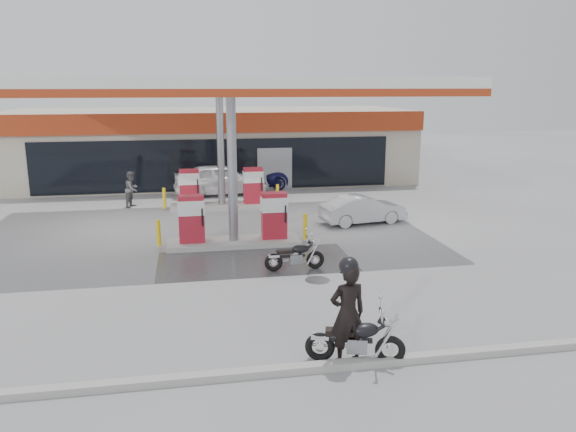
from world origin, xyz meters
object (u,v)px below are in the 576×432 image
pump_island_near (233,225)px  main_motorcycle (357,341)px  sedan_white (221,179)px  parked_car_right (298,174)px  hatchback_silver (363,209)px  attendant (132,189)px  pump_island_far (222,192)px  biker_main (348,314)px  parked_motorcycle (296,257)px  parked_car_left (53,179)px

pump_island_near → main_motorcycle: 8.97m
sedan_white → parked_car_right: sedan_white is taller
hatchback_silver → attendant: bearing=52.7°
pump_island_far → biker_main: bearing=-84.3°
biker_main → sedan_white: biker_main is taller
pump_island_far → attendant: bearing=165.7°
hatchback_silver → main_motorcycle: bearing=151.8°
biker_main → hatchback_silver: biker_main is taller
pump_island_far → biker_main: size_ratio=2.53×
biker_main → sedan_white: size_ratio=0.44×
pump_island_near → parked_motorcycle: 3.40m
main_motorcycle → sedan_white: bearing=110.9°
sedan_white → attendant: bearing=113.2°
biker_main → parked_car_left: biker_main is taller
attendant → hatchback_silver: (9.24, -4.80, -0.25)m
parked_motorcycle → sedan_white: size_ratio=0.39×
hatchback_silver → parked_motorcycle: bearing=134.4°
parked_motorcycle → hatchback_silver: (3.74, 5.20, 0.15)m
main_motorcycle → parked_car_left: bearing=132.1°
parked_car_right → pump_island_far: bearing=123.9°
pump_island_near → pump_island_far: (0.00, 6.00, 0.00)m
pump_island_near → sedan_white: pump_island_near is taller
biker_main → main_motorcycle: bearing=156.6°
main_motorcycle → hatchback_silver: (3.66, 11.01, 0.11)m
parked_motorcycle → attendant: (-5.50, 10.00, 0.40)m
pump_island_near → main_motorcycle: size_ratio=2.66×
pump_island_near → main_motorcycle: pump_island_near is taller
sedan_white → parked_car_left: 8.65m
main_motorcycle → biker_main: size_ratio=0.95×
pump_island_far → parked_car_right: (4.50, 5.12, -0.08)m
parked_motorcycle → parked_car_right: (2.93, 14.12, 0.21)m
parked_car_right → sedan_white: bearing=99.1°
attendant → pump_island_far: bearing=-81.1°
sedan_white → parked_car_right: size_ratio=1.02×
parked_motorcycle → parked_car_left: 17.42m
hatchback_silver → parked_car_right: parked_car_right is taller
pump_island_far → parked_car_left: bearing=146.5°
attendant → hatchback_silver: bearing=-94.3°
parked_motorcycle → pump_island_far: bearing=98.5°
main_motorcycle → biker_main: (-0.19, 0.05, 0.57)m
attendant → parked_car_left: (-4.27, 4.43, -0.16)m
pump_island_near → attendant: pump_island_near is taller
pump_island_near → main_motorcycle: (1.65, -8.81, -0.26)m
parked_car_left → parked_car_right: size_ratio=1.00×
pump_island_far → parked_car_right: bearing=48.7°
parked_motorcycle → attendant: bearing=117.4°
sedan_white → biker_main: bearing=179.1°
pump_island_near → parked_motorcycle: bearing=-62.3°
main_motorcycle → pump_island_far: bearing=112.5°
pump_island_near → sedan_white: 9.20m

